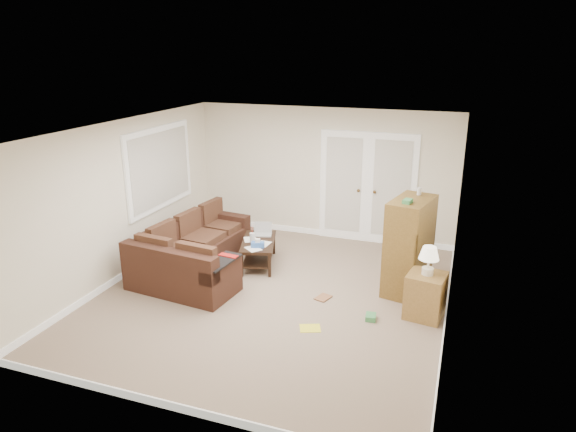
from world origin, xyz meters
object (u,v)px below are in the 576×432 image
at_px(sectional_sofa, 192,255).
at_px(side_cabinet, 426,292).
at_px(tv_armoire, 409,245).
at_px(coffee_table, 259,251).

bearing_deg(sectional_sofa, side_cabinet, 3.07).
relative_size(sectional_sofa, side_cabinet, 2.60).
bearing_deg(tv_armoire, side_cabinet, -52.69).
xyz_separation_m(sectional_sofa, side_cabinet, (3.73, -0.22, 0.07)).
distance_m(tv_armoire, side_cabinet, 0.89).
distance_m(coffee_table, side_cabinet, 2.98).
bearing_deg(sectional_sofa, coffee_table, 43.76).
xyz_separation_m(coffee_table, tv_armoire, (2.50, -0.17, 0.50)).
height_order(coffee_table, tv_armoire, tv_armoire).
bearing_deg(sectional_sofa, tv_armoire, 15.08).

